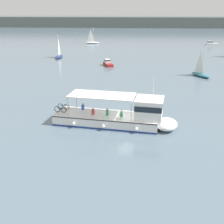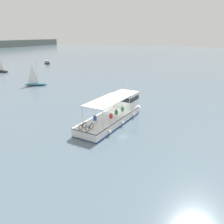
{
  "view_description": "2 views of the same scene",
  "coord_description": "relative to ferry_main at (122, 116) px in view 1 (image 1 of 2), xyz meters",
  "views": [
    {
      "loc": [
        0.04,
        -27.73,
        11.62
      ],
      "look_at": [
        -1.93,
        0.35,
        1.4
      ],
      "focal_mm": 46.51,
      "sensor_mm": 36.0,
      "label": 1
    },
    {
      "loc": [
        -26.25,
        -9.17,
        10.52
      ],
      "look_at": [
        -1.93,
        0.35,
        1.4
      ],
      "focal_mm": 35.46,
      "sensor_mm": 36.0,
      "label": 2
    }
  ],
  "objects": [
    {
      "name": "ground_plane",
      "position": [
        0.93,
        -0.2,
        -1.02
      ],
      "size": [
        400.0,
        400.0,
        0.0
      ],
      "primitive_type": "plane",
      "color": "slate"
    },
    {
      "name": "distant_shoreline",
      "position": [
        0.93,
        162.06,
        1.98
      ],
      "size": [
        400.0,
        28.0,
        5.99
      ],
      "primitive_type": "cube",
      "color": "#515B56",
      "rests_on": "ground"
    },
    {
      "name": "ferry_main",
      "position": [
        0.0,
        0.0,
        0.0
      ],
      "size": [
        13.03,
        4.93,
        5.32
      ],
      "color": "white",
      "rests_on": "ground"
    },
    {
      "name": "motorboat_far_right",
      "position": [
        26.28,
        69.63,
        -0.47
      ],
      "size": [
        3.64,
        1.42,
        1.26
      ],
      "color": "white",
      "rests_on": "ground"
    },
    {
      "name": "motorboat_horizon_west",
      "position": [
        -4.16,
        32.56,
        -0.47
      ],
      "size": [
        2.5,
        3.83,
        1.26
      ],
      "color": "maroon",
      "rests_on": "ground"
    },
    {
      "name": "sailboat_off_stern",
      "position": [
        -16.75,
        41.46,
        -0.47
      ],
      "size": [
        1.46,
        4.82,
        5.4
      ],
      "color": "navy",
      "rests_on": "ground"
    },
    {
      "name": "sailboat_horizon_east",
      "position": [
        -12.65,
        71.13,
        -0.47
      ],
      "size": [
        4.89,
        1.77,
        5.4
      ],
      "color": "white",
      "rests_on": "ground"
    },
    {
      "name": "sailboat_near_port",
      "position": [
        13.14,
        23.66,
        -0.47
      ],
      "size": [
        3.37,
        4.93,
        5.4
      ],
      "color": "teal",
      "rests_on": "ground"
    }
  ]
}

